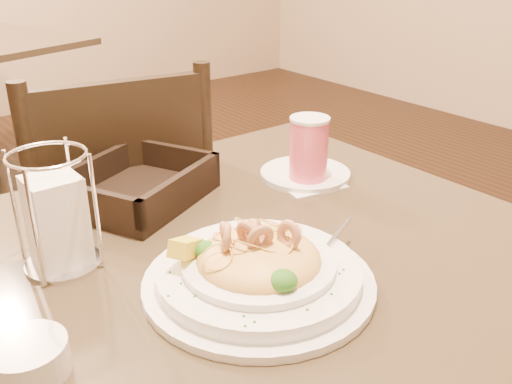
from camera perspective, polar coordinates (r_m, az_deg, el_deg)
main_table at (r=1.06m, az=0.69°, el=-15.57°), size 0.90×0.90×0.72m
dining_chair_near at (r=1.42m, az=-13.55°, el=-4.54°), size 0.49×0.49×0.93m
pasta_bowl at (r=0.80m, az=0.22°, el=-7.61°), size 0.36×0.33×0.11m
drink_glass at (r=1.12m, az=5.28°, el=4.09°), size 0.14×0.14×0.14m
bread_basket at (r=1.08m, az=-11.69°, el=0.34°), size 0.32×0.29×0.07m
napkin_caddy at (r=0.88m, az=-19.30°, el=-2.54°), size 0.11×0.11×0.18m
side_plate at (r=1.17m, az=4.93°, el=1.81°), size 0.23×0.23×0.01m
butter_ramekin at (r=0.72m, az=-21.84°, el=-15.21°), size 0.11×0.11×0.04m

